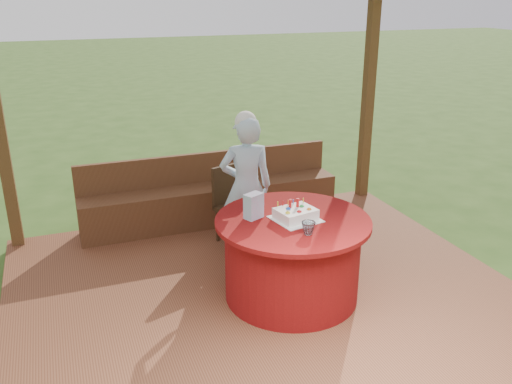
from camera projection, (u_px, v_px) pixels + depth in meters
ground at (266, 303)px, 4.96m from camera, size 60.00×60.00×0.00m
deck at (266, 297)px, 4.94m from camera, size 4.50×4.00×0.12m
pergola at (268, 30)px, 4.11m from camera, size 4.50×4.00×2.72m
bench at (212, 200)px, 6.33m from camera, size 3.00×0.42×0.80m
table at (292, 257)px, 4.73m from camera, size 1.33×1.33×0.74m
chair at (233, 202)px, 5.80m from camera, size 0.48×0.48×0.83m
elderly_woman at (246, 185)px, 5.41m from camera, size 0.58×0.44×1.49m
birthday_cake at (296, 214)px, 4.58m from camera, size 0.42×0.42×0.17m
gift_bag at (254, 206)px, 4.59m from camera, size 0.18×0.15×0.22m
drinking_glass at (308, 228)px, 4.30m from camera, size 0.14×0.14×0.11m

